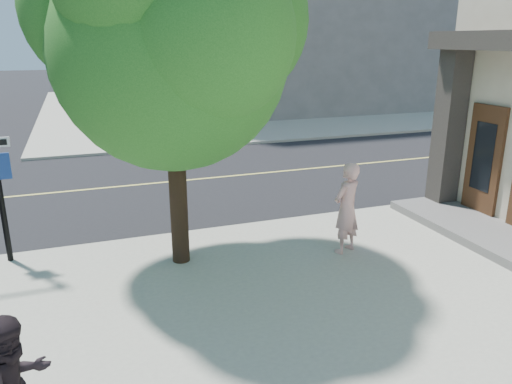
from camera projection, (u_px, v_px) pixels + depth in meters
name	position (u px, v px, depth m)	size (l,w,h in m)	color
ground	(35.00, 256.00, 10.09)	(140.00, 140.00, 0.00)	black
road_ew	(45.00, 194.00, 14.13)	(140.00, 9.00, 0.01)	black
sidewalk_ne	(269.00, 103.00, 33.76)	(29.00, 25.00, 0.12)	#A2A190
man_on_phone	(347.00, 208.00, 9.75)	(0.67, 0.44, 1.85)	#E8A69D
street_tree	(176.00, 23.00, 8.35)	(5.11, 4.65, 6.78)	black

